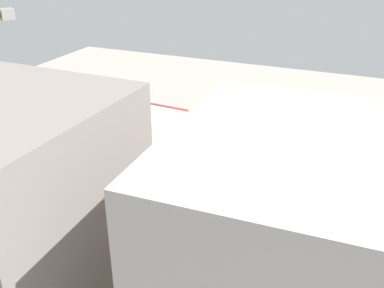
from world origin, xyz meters
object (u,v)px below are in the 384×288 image
at_px(locomotive, 290,133).
at_px(box_truck_0, 179,173).
at_px(platform_canopy_near, 198,125).
at_px(freight_coach_far, 146,112).
at_px(parked_car_4, 135,147).
at_px(street_tree_1, 151,150).
at_px(parked_car_3, 160,151).
at_px(platform_canopy_far, 211,118).
at_px(parked_car_1, 211,161).
at_px(street_tree_3, 146,149).
at_px(passenger_coach, 376,142).
at_px(street_tree_0, 39,130).
at_px(construction_building, 108,163).
at_px(street_tree_2, 178,154).
at_px(parked_car_0, 236,166).
at_px(box_truck_1, 144,168).
at_px(parked_car_2, 184,157).
at_px(traffic_light, 109,127).
at_px(box_truck_2, 102,155).

distance_m(locomotive, box_truck_0, 37.55).
distance_m(platform_canopy_near, box_truck_0, 22.63).
xyz_separation_m(freight_coach_far, parked_car_4, (-6.04, 17.44, -2.41)).
bearing_deg(street_tree_1, parked_car_3, -76.23).
distance_m(platform_canopy_far, parked_car_1, 20.71).
height_order(freight_coach_far, parked_car_3, freight_coach_far).
xyz_separation_m(parked_car_4, street_tree_3, (-7.68, 7.76, 4.29)).
height_order(platform_canopy_near, passenger_coach, passenger_coach).
bearing_deg(passenger_coach, street_tree_0, 20.77).
height_order(construction_building, street_tree_2, construction_building).
distance_m(passenger_coach, parked_car_0, 38.09).
relative_size(construction_building, street_tree_3, 4.02).
bearing_deg(platform_canopy_far, street_tree_1, 80.51).
bearing_deg(freight_coach_far, box_truck_1, 117.33).
xyz_separation_m(platform_canopy_far, parked_car_2, (-0.22, 19.70, -2.96)).
xyz_separation_m(passenger_coach, traffic_light, (66.96, 21.47, 1.49)).
bearing_deg(box_truck_0, freight_coach_far, -49.34).
bearing_deg(street_tree_3, traffic_light, -29.07).
bearing_deg(street_tree_0, parked_car_3, -164.32).
xyz_separation_m(freight_coach_far, box_truck_1, (-14.43, 27.91, -1.59)).
relative_size(street_tree_2, street_tree_3, 1.12).
height_order(parked_car_2, parked_car_4, parked_car_4).
height_order(freight_coach_far, construction_building, construction_building).
bearing_deg(street_tree_1, passenger_coach, -147.80).
bearing_deg(platform_canopy_far, passenger_coach, -175.97).
bearing_deg(parked_car_2, box_truck_0, 107.71).
distance_m(parked_car_4, box_truck_2, 9.94).
xyz_separation_m(box_truck_2, traffic_light, (4.25, -10.18, 2.77)).
relative_size(parked_car_0, traffic_light, 0.64).
distance_m(construction_building, box_truck_1, 16.35).
bearing_deg(street_tree_0, platform_canopy_far, -143.36).
height_order(platform_canopy_near, street_tree_3, street_tree_3).
height_order(parked_car_0, street_tree_0, street_tree_0).
xyz_separation_m(parked_car_3, parked_car_4, (7.21, 0.24, 0.07)).
distance_m(platform_canopy_near, street_tree_3, 20.83).
relative_size(platform_canopy_far, freight_coach_far, 3.61).
distance_m(locomotive, street_tree_2, 37.21).
xyz_separation_m(box_truck_2, street_tree_3, (-11.96, -1.17, 3.36)).
xyz_separation_m(platform_canopy_near, street_tree_0, (36.50, 20.89, 0.70)).
distance_m(platform_canopy_near, locomotive, 25.83).
xyz_separation_m(box_truck_2, street_tree_1, (-13.57, -0.71, 3.69)).
bearing_deg(street_tree_3, platform_canopy_far, -102.88).
bearing_deg(traffic_light, street_tree_0, 32.49).
height_order(platform_canopy_near, parked_car_2, platform_canopy_near).
relative_size(construction_building, street_tree_2, 3.58).
distance_m(platform_canopy_near, box_truck_1, 23.45).
relative_size(parked_car_1, traffic_light, 0.69).
relative_size(parked_car_1, street_tree_2, 0.52).
relative_size(platform_canopy_near, box_truck_1, 7.03).
relative_size(locomotive, parked_car_1, 3.50).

